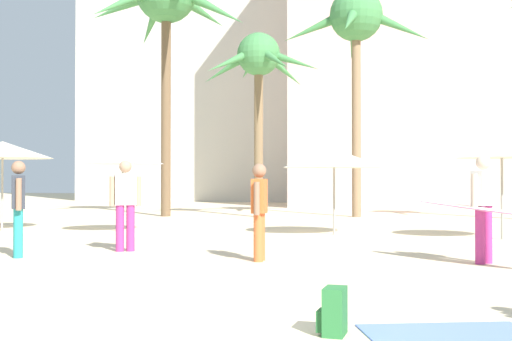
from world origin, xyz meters
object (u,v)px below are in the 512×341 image
object	(u,v)px
cafe_umbrella_2	(123,155)
backpack	(334,312)
cafe_umbrella_0	(502,150)
beach_towel	(450,334)
palm_tree_far_left	(166,3)
palm_tree_far_right	(259,65)
person_near_right	(18,204)
cafe_umbrella_3	(334,158)
person_mid_center	(125,201)
palm_tree_left	(356,26)
person_far_left	(259,208)
person_near_left	(484,206)
cafe_umbrella_5	(2,150)

from	to	relation	value
cafe_umbrella_2	backpack	size ratio (longest dim) A/B	5.44
cafe_umbrella_0	beach_towel	bearing A→B (deg)	-98.13
palm_tree_far_left	beach_towel	bearing A→B (deg)	-60.48
palm_tree_far_right	person_near_right	size ratio (longest dim) A/B	4.04
palm_tree_far_left	palm_tree_far_right	world-z (taller)	palm_tree_far_left
cafe_umbrella_3	beach_towel	xyz separation A→B (m)	(2.49, -10.52, -1.91)
backpack	palm_tree_far_right	bearing A→B (deg)	-71.62
palm_tree_far_left	cafe_umbrella_0	xyz separation A→B (m)	(11.35, -7.29, -6.06)
cafe_umbrella_0	beach_towel	xyz separation A→B (m)	(-1.45, -10.18, -2.07)
beach_towel	backpack	world-z (taller)	backpack
person_mid_center	palm_tree_far_left	bearing A→B (deg)	166.74
palm_tree_far_left	cafe_umbrella_0	size ratio (longest dim) A/B	4.26
cafe_umbrella_0	person_mid_center	bearing A→B (deg)	-147.81
palm_tree_left	person_near_right	world-z (taller)	palm_tree_left
cafe_umbrella_2	person_near_right	size ratio (longest dim) A/B	1.34
beach_towel	person_near_right	distance (m)	8.40
cafe_umbrella_3	palm_tree_far_right	bearing A→B (deg)	117.40
beach_towel	person_far_left	world-z (taller)	person_far_left
palm_tree_left	cafe_umbrella_2	distance (m)	11.60
beach_towel	person_mid_center	xyz separation A→B (m)	(-5.83, 5.59, 0.95)
palm_tree_left	person_near_right	bearing A→B (deg)	-106.59
cafe_umbrella_3	person_far_left	bearing A→B (deg)	-94.63
beach_towel	person_near_left	size ratio (longest dim) A/B	0.62
palm_tree_left	person_near_left	world-z (taller)	palm_tree_left
person_near_left	person_near_right	xyz separation A→B (m)	(-7.91, -1.04, -0.01)
cafe_umbrella_5	backpack	xyz separation A→B (m)	(10.44, -9.90, -2.00)
backpack	cafe_umbrella_2	bearing A→B (deg)	-53.50
cafe_umbrella_2	cafe_umbrella_3	bearing A→B (deg)	6.78
person_far_left	person_mid_center	distance (m)	2.99
cafe_umbrella_5	beach_towel	xyz separation A→B (m)	(11.43, -9.62, -2.19)
palm_tree_far_right	backpack	size ratio (longest dim) A/B	16.47
palm_tree_far_left	beach_towel	size ratio (longest dim) A/B	6.45
palm_tree_far_right	person_near_left	size ratio (longest dim) A/B	2.84
cafe_umbrella_2	person_near_right	bearing A→B (deg)	-82.47
person_near_left	person_mid_center	bearing A→B (deg)	34.45
palm_tree_far_left	person_far_left	world-z (taller)	palm_tree_far_left
cafe_umbrella_0	cafe_umbrella_3	size ratio (longest dim) A/B	0.89
palm_tree_far_left	cafe_umbrella_5	xyz separation A→B (m)	(-1.54, -7.85, -5.94)
cafe_umbrella_5	person_near_left	xyz separation A→B (m)	(12.12, -4.39, -1.25)
palm_tree_far_left	backpack	xyz separation A→B (m)	(8.90, -17.75, -7.94)
person_mid_center	cafe_umbrella_5	bearing A→B (deg)	-157.85
cafe_umbrella_3	person_far_left	xyz separation A→B (m)	(-0.47, -5.76, -1.02)
cafe_umbrella_5	backpack	bearing A→B (deg)	-43.49
palm_tree_far_right	cafe_umbrella_0	size ratio (longest dim) A/B	3.03
person_near_left	person_far_left	bearing A→B (deg)	44.92
palm_tree_far_left	palm_tree_left	distance (m)	7.26
cafe_umbrella_2	person_near_left	world-z (taller)	cafe_umbrella_2
palm_tree_left	person_mid_center	bearing A→B (deg)	-102.69
cafe_umbrella_5	beach_towel	world-z (taller)	cafe_umbrella_5
cafe_umbrella_5	cafe_umbrella_3	bearing A→B (deg)	5.75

